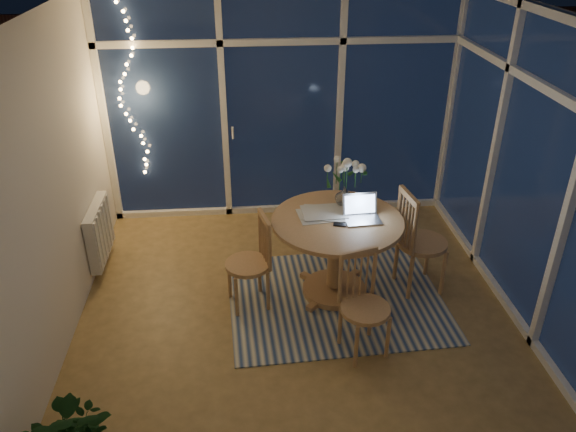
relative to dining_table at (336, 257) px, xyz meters
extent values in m
plane|color=olive|center=(-0.36, -0.22, -0.41)|extent=(4.00, 4.00, 0.00)
plane|color=white|center=(-0.36, -0.22, 2.19)|extent=(4.00, 4.00, 0.00)
cube|color=silver|center=(-0.36, 1.78, 0.89)|extent=(4.00, 0.04, 2.60)
cube|color=silver|center=(-0.36, -2.22, 0.89)|extent=(4.00, 0.04, 2.60)
cube|color=silver|center=(-2.36, -0.22, 0.89)|extent=(0.04, 4.00, 2.60)
cube|color=silver|center=(1.64, -0.22, 0.89)|extent=(0.04, 4.00, 2.60)
cube|color=white|center=(-0.36, 1.74, 0.89)|extent=(4.00, 0.10, 2.60)
cube|color=white|center=(1.60, -0.22, 0.89)|extent=(0.10, 4.00, 2.60)
cube|color=silver|center=(-2.30, 0.68, -0.01)|extent=(0.10, 0.70, 0.58)
cube|color=black|center=(0.14, 4.78, -0.47)|extent=(12.00, 6.00, 0.10)
cube|color=#3E1E16|center=(-0.36, 5.28, 0.49)|extent=(11.00, 0.08, 1.80)
sphere|color=black|center=(-1.16, 3.18, 0.04)|extent=(0.90, 0.90, 0.90)
cube|color=beige|center=(0.00, -0.10, -0.40)|extent=(2.08, 1.70, 0.01)
cylinder|color=#A47F4A|center=(0.00, 0.00, 0.00)|extent=(1.25, 1.25, 0.81)
cube|color=#A47F4A|center=(-0.82, -0.10, 0.06)|extent=(0.51, 0.51, 0.93)
cube|color=#A47F4A|center=(0.83, 0.03, 0.12)|extent=(0.56, 0.56, 1.06)
cube|color=#A47F4A|center=(0.11, -0.82, 0.05)|extent=(0.53, 0.53, 0.91)
imported|color=silver|center=(0.11, 0.27, 0.51)|extent=(0.21, 0.21, 0.21)
imported|color=silver|center=(0.28, 0.18, 0.43)|extent=(0.16, 0.16, 0.04)
cube|color=silver|center=(-0.12, 0.08, 0.42)|extent=(0.43, 0.34, 0.02)
cube|color=black|center=(0.00, -0.11, 0.41)|extent=(0.12, 0.08, 0.01)
camera|label=1|loc=(-0.83, -4.35, 2.86)|focal=35.00mm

